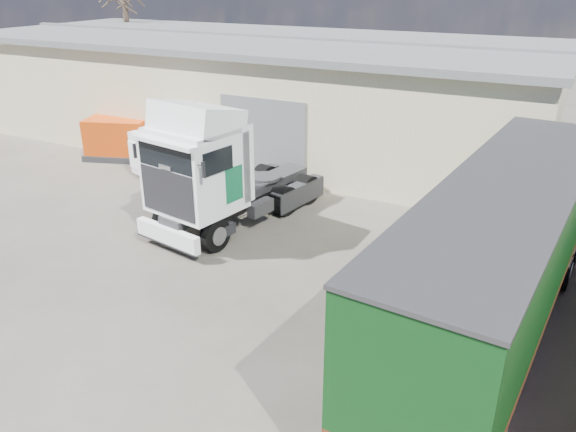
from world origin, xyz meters
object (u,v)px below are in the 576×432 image
at_px(tractor_unit, 215,176).
at_px(panel_van, 186,148).
at_px(orange_skip, 119,141).
at_px(box_trailer, 504,243).

bearing_deg(tractor_unit, panel_van, 145.56).
height_order(tractor_unit, orange_skip, tractor_unit).
distance_m(tractor_unit, panel_van, 6.74).
height_order(box_trailer, panel_van, box_trailer).
height_order(box_trailer, orange_skip, box_trailer).
xyz_separation_m(tractor_unit, panel_van, (-4.77, 4.68, -0.92)).
relative_size(tractor_unit, orange_skip, 2.06).
xyz_separation_m(tractor_unit, box_trailer, (9.57, -2.15, 0.54)).
distance_m(box_trailer, panel_van, 15.94).
bearing_deg(tractor_unit, box_trailer, -2.65).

